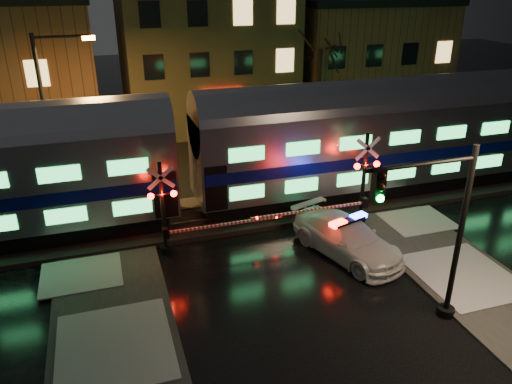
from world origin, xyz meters
TOP-DOWN VIEW (x-y plane):
  - ground at (0.00, 0.00)m, footprint 120.00×120.00m
  - ballast at (0.00, 5.00)m, footprint 90.00×4.20m
  - building_mid at (2.00, 22.50)m, footprint 12.00×11.00m
  - building_right at (15.00, 22.00)m, footprint 12.00×10.00m
  - train at (-2.74, 5.00)m, footprint 51.00×3.12m
  - police_car at (3.00, -0.01)m, footprint 3.62×5.64m
  - crossing_signal_right at (4.61, 2.31)m, footprint 6.14×0.67m
  - crossing_signal_left at (-3.75, 2.30)m, footprint 5.70×0.65m
  - traffic_light at (3.43, -4.74)m, footprint 3.97×0.71m
  - streetlight at (-8.25, 9.00)m, footprint 2.79×0.29m

SIDE VIEW (x-z plane):
  - ground at x=0.00m, z-range 0.00..0.00m
  - ballast at x=0.00m, z-range 0.00..0.24m
  - police_car at x=3.00m, z-range -0.08..1.61m
  - crossing_signal_left at x=-3.75m, z-range -0.35..3.68m
  - crossing_signal_right at x=4.61m, z-range -0.37..3.98m
  - traffic_light at x=3.43m, z-range 0.19..6.33m
  - train at x=-2.74m, z-range 0.42..6.35m
  - building_right at x=15.00m, z-range 0.00..8.50m
  - streetlight at x=-8.25m, z-range 0.64..8.97m
  - building_mid at x=2.00m, z-range 0.00..11.50m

